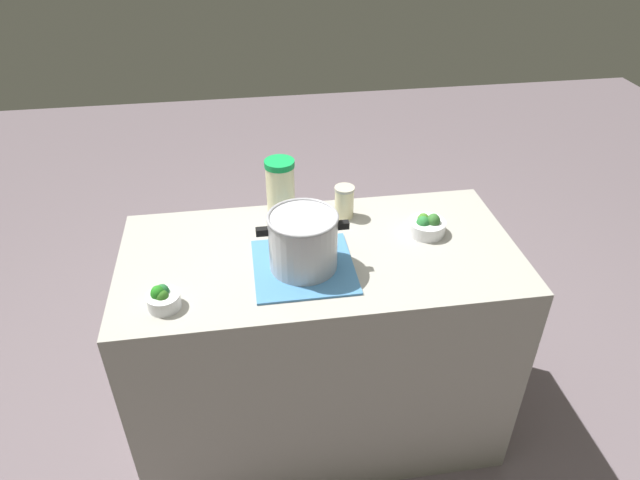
{
  "coord_description": "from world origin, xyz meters",
  "views": [
    {
      "loc": [
        0.24,
        1.59,
        2.06
      ],
      "look_at": [
        0.0,
        0.0,
        0.95
      ],
      "focal_mm": 31.71,
      "sensor_mm": 36.0,
      "label": 1
    }
  ],
  "objects_px": {
    "broccoli_bowl_front": "(427,226)",
    "lemonade_pitcher": "(281,191)",
    "broccoli_bowl_center": "(163,298)",
    "mason_jar": "(344,202)",
    "cooking_pot": "(303,240)"
  },
  "relations": [
    {
      "from": "broccoli_bowl_front",
      "to": "broccoli_bowl_center",
      "type": "xyz_separation_m",
      "value": [
        0.92,
        0.27,
        0.0
      ]
    },
    {
      "from": "lemonade_pitcher",
      "to": "broccoli_bowl_center",
      "type": "xyz_separation_m",
      "value": [
        0.41,
        0.45,
        -0.09
      ]
    },
    {
      "from": "cooking_pot",
      "to": "broccoli_bowl_center",
      "type": "height_order",
      "value": "cooking_pot"
    },
    {
      "from": "lemonade_pitcher",
      "to": "broccoli_bowl_front",
      "type": "bearing_deg",
      "value": 161.21
    },
    {
      "from": "broccoli_bowl_center",
      "to": "cooking_pot",
      "type": "bearing_deg",
      "value": -163.51
    },
    {
      "from": "mason_jar",
      "to": "broccoli_bowl_front",
      "type": "relative_size",
      "value": 0.93
    },
    {
      "from": "broccoli_bowl_front",
      "to": "lemonade_pitcher",
      "type": "bearing_deg",
      "value": -18.79
    },
    {
      "from": "broccoli_bowl_front",
      "to": "mason_jar",
      "type": "bearing_deg",
      "value": -30.19
    },
    {
      "from": "cooking_pot",
      "to": "mason_jar",
      "type": "xyz_separation_m",
      "value": [
        -0.19,
        -0.3,
        -0.05
      ]
    },
    {
      "from": "cooking_pot",
      "to": "lemonade_pitcher",
      "type": "distance_m",
      "value": 0.32
    },
    {
      "from": "cooking_pot",
      "to": "broccoli_bowl_front",
      "type": "xyz_separation_m",
      "value": [
        -0.47,
        -0.14,
        -0.08
      ]
    },
    {
      "from": "cooking_pot",
      "to": "broccoli_bowl_front",
      "type": "height_order",
      "value": "cooking_pot"
    },
    {
      "from": "mason_jar",
      "to": "cooking_pot",
      "type": "bearing_deg",
      "value": 57.0
    },
    {
      "from": "broccoli_bowl_front",
      "to": "broccoli_bowl_center",
      "type": "relative_size",
      "value": 1.32
    },
    {
      "from": "cooking_pot",
      "to": "broccoli_bowl_center",
      "type": "distance_m",
      "value": 0.48
    }
  ]
}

